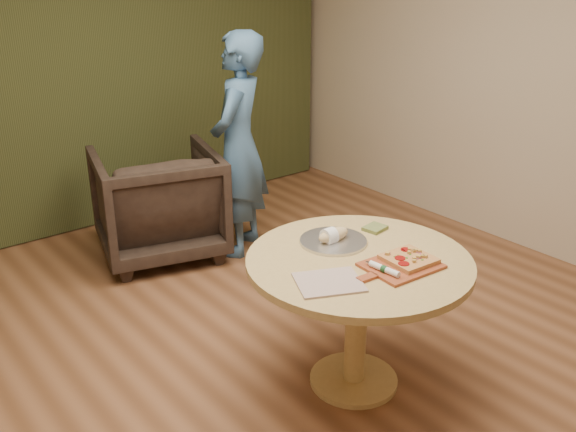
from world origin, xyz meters
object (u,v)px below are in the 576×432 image
(flatbread_pizza, at_px, (409,259))
(person_standing, at_px, (239,146))
(cutlery_roll, at_px, (384,269))
(serving_tray, at_px, (333,241))
(bread_roll, at_px, (332,235))
(pedestal_table, at_px, (358,283))
(pizza_paddle, at_px, (400,266))
(armchair, at_px, (158,198))

(flatbread_pizza, height_order, person_standing, person_standing)
(cutlery_roll, distance_m, serving_tray, 0.43)
(bread_roll, bearing_deg, flatbread_pizza, -72.67)
(flatbread_pizza, height_order, bread_roll, bread_roll)
(pedestal_table, bearing_deg, pizza_paddle, -67.54)
(cutlery_roll, xyz_separation_m, serving_tray, (0.06, 0.42, -0.02))
(pizza_paddle, xyz_separation_m, bread_roll, (-0.06, 0.42, 0.04))
(pedestal_table, xyz_separation_m, pizza_paddle, (0.08, -0.20, 0.15))
(cutlery_roll, bearing_deg, pizza_paddle, -2.91)
(bread_roll, xyz_separation_m, armchair, (-0.05, 1.89, -0.34))
(pizza_paddle, relative_size, serving_tray, 1.28)
(cutlery_roll, height_order, bread_roll, bread_roll)
(pizza_paddle, relative_size, cutlery_roll, 2.28)
(person_standing, bearing_deg, serving_tray, 35.99)
(pedestal_table, height_order, bread_roll, bread_roll)
(pizza_paddle, distance_m, flatbread_pizza, 0.07)
(serving_tray, bearing_deg, flatbread_pizza, -73.78)
(flatbread_pizza, distance_m, armchair, 2.33)
(pedestal_table, bearing_deg, armchair, 90.84)
(cutlery_roll, relative_size, armchair, 0.22)
(flatbread_pizza, height_order, serving_tray, flatbread_pizza)
(bread_roll, bearing_deg, person_standing, 72.96)
(pizza_paddle, distance_m, cutlery_roll, 0.12)
(flatbread_pizza, xyz_separation_m, armchair, (-0.18, 2.30, -0.32))
(pizza_paddle, height_order, flatbread_pizza, flatbread_pizza)
(flatbread_pizza, bearing_deg, serving_tray, 106.22)
(flatbread_pizza, height_order, armchair, armchair)
(cutlery_roll, relative_size, serving_tray, 0.56)
(person_standing, bearing_deg, armchair, -68.87)
(serving_tray, xyz_separation_m, person_standing, (0.47, 1.56, 0.08))
(flatbread_pizza, bearing_deg, cutlery_roll, -178.20)
(pedestal_table, distance_m, person_standing, 1.87)
(cutlery_roll, xyz_separation_m, bread_roll, (0.05, 0.42, 0.01))
(serving_tray, bearing_deg, person_standing, 73.25)
(flatbread_pizza, distance_m, cutlery_roll, 0.18)
(serving_tray, bearing_deg, bread_roll, 180.00)
(cutlery_roll, bearing_deg, pedestal_table, 75.63)
(serving_tray, height_order, person_standing, person_standing)
(pizza_paddle, xyz_separation_m, flatbread_pizza, (0.07, 0.00, 0.02))
(pedestal_table, distance_m, serving_tray, 0.27)
(pizza_paddle, bearing_deg, armchair, 96.44)
(pizza_paddle, distance_m, armchair, 2.33)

